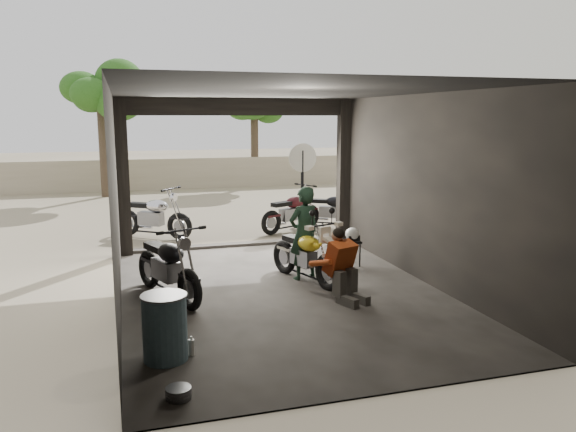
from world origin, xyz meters
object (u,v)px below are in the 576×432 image
main_bike (305,251)px  helmet (352,234)px  rider (304,234)px  outside_bike_a (153,212)px  oil_drum (165,329)px  stool (349,244)px  sign_post (302,172)px  left_bike (167,261)px  outside_bike_b (291,209)px  outside_bike_c (331,207)px  mechanic (345,268)px

main_bike → helmet: (1.16, 0.69, 0.08)m
rider → helmet: (1.14, 0.55, -0.19)m
outside_bike_a → helmet: bearing=-100.7°
outside_bike_a → oil_drum: 6.99m
stool → helmet: 0.21m
rider → stool: rider is taller
stool → sign_post: (0.26, 3.73, 1.01)m
helmet → rider: bearing=-173.6°
outside_bike_a → sign_post: 3.79m
rider → sign_post: (1.36, 4.32, 0.62)m
oil_drum → main_bike: bearing=45.3°
left_bike → sign_post: size_ratio=0.82×
outside_bike_a → stool: 5.04m
outside_bike_a → outside_bike_b: size_ratio=1.06×
rider → stool: size_ratio=3.25×
outside_bike_c → rider: 4.76m
outside_bike_a → stool: size_ratio=3.54×
mechanic → helmet: size_ratio=3.91×
main_bike → outside_bike_a: size_ratio=0.93×
main_bike → outside_bike_b: outside_bike_b is taller
outside_bike_a → mechanic: 6.17m
outside_bike_a → outside_bike_c: size_ratio=1.13×
oil_drum → left_bike: bearing=84.7°
outside_bike_a → main_bike: bearing=-116.1°
left_bike → sign_post: sign_post is taller
main_bike → outside_bike_a: bearing=98.8°
outside_bike_a → rider: (2.34, -4.27, 0.22)m
rider → helmet: size_ratio=5.83×
helmet → oil_drum: 4.95m
outside_bike_b → helmet: outside_bike_b is taller
main_bike → outside_bike_c: bearing=45.1°
stool → outside_bike_a: bearing=133.1°
rider → oil_drum: size_ratio=2.06×
outside_bike_c → sign_post: (-0.76, 0.07, 0.90)m
left_bike → outside_bike_b: 5.58m
mechanic → sign_post: size_ratio=0.51×
outside_bike_b → helmet: 3.53m
stool → oil_drum: 4.95m
stool → sign_post: sign_post is taller
outside_bike_a → mechanic: size_ratio=1.62×
outside_bike_b → stool: (0.10, -3.48, -0.14)m
stool → helmet: bearing=-52.9°
mechanic → outside_bike_a: bearing=93.2°
outside_bike_c → mechanic: mechanic is taller
outside_bike_c → sign_post: size_ratio=0.73×
stool → outside_bike_c: bearing=74.4°
left_bike → outside_bike_c: left_bike is taller
main_bike → rider: size_ratio=1.01×
main_bike → outside_bike_c: size_ratio=1.05×
left_bike → oil_drum: bearing=-116.9°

